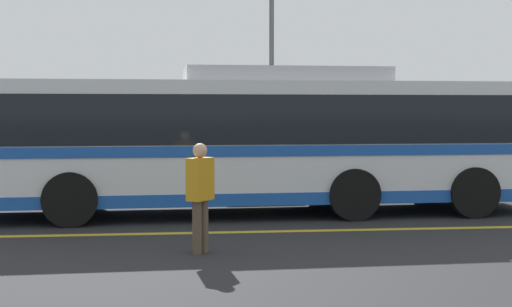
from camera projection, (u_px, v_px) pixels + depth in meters
The scene contains 9 objects.
ground_plane at pixel (316, 210), 14.96m from camera, with size 220.00×220.00×0.00m, color #262628.
lane_strip_0 at pixel (270, 231), 12.38m from camera, with size 0.20×31.50×0.01m, color gold.
curb_strip at pixel (234, 181), 20.22m from camera, with size 39.50×0.36×0.15m, color #99999E.
transit_bus at pixel (257, 139), 14.47m from camera, with size 11.88×2.95×2.95m.
parked_car_1 at pixel (31, 163), 17.90m from camera, with size 4.42×1.90×1.57m.
parked_car_2 at pixel (247, 165), 18.21m from camera, with size 4.24×2.05×1.40m.
parked_car_3 at pixel (460, 162), 19.00m from camera, with size 4.60×2.03×1.38m.
pedestrian_0 at pixel (200, 191), 10.46m from camera, with size 0.43×0.47×1.63m.
street_lamp at pixel (272, 13), 20.88m from camera, with size 0.48×0.48×7.16m.
Camera 1 is at (-2.86, -14.64, 2.13)m, focal length 50.00 mm.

